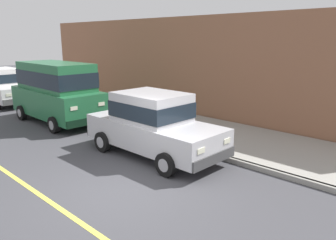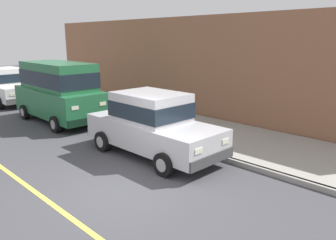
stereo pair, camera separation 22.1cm
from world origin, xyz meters
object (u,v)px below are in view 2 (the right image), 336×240
at_px(car_silver_sedan, 152,124).
at_px(fire_hydrant, 114,112).
at_px(car_white_sedan, 6,85).
at_px(car_green_van, 59,89).
at_px(dog_black, 185,121).

xyz_separation_m(car_silver_sedan, fire_hydrant, (1.56, 4.10, -0.51)).
relative_size(car_silver_sedan, fire_hydrant, 6.36).
bearing_deg(car_white_sedan, car_silver_sedan, -89.98).
relative_size(car_silver_sedan, car_green_van, 0.93).
relative_size(car_white_sedan, dog_black, 6.13).
distance_m(dog_black, fire_hydrant, 3.28).
bearing_deg(car_white_sedan, fire_hydrant, -78.57).
bearing_deg(dog_black, car_green_van, 116.73).
bearing_deg(car_silver_sedan, car_white_sedan, 90.02).
bearing_deg(dog_black, car_silver_sedan, -159.15).
height_order(car_white_sedan, dog_black, car_white_sedan).
distance_m(car_silver_sedan, car_white_sedan, 11.82).
relative_size(car_silver_sedan, car_white_sedan, 1.00).
height_order(car_silver_sedan, car_white_sedan, same).
xyz_separation_m(car_green_van, car_white_sedan, (-0.05, 5.92, -0.41)).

